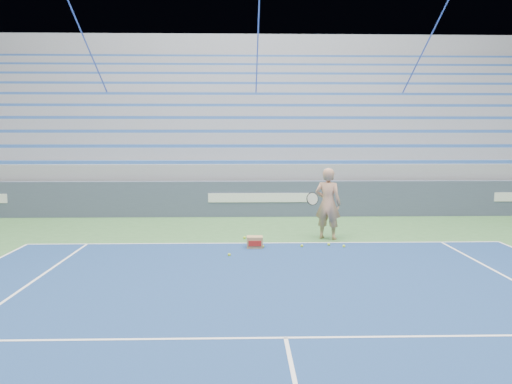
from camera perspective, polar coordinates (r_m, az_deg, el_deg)
The scene contains 10 objects.
sponsor_barrier at distance 15.49m, azimuth 0.48°, elevation -0.77°, with size 30.00×0.32×1.10m.
bleachers at distance 21.08m, azimuth -0.05°, elevation 6.05°, with size 31.00×9.15×7.30m.
tennis_player at distance 12.13m, azimuth 8.20°, elevation -1.32°, with size 0.98×0.94×1.73m.
ball_box at distance 11.14m, azimuth -0.15°, elevation -5.76°, with size 0.35×0.28×0.26m.
tennis_ball_0 at distance 11.49m, azimuth 8.31°, elevation -5.96°, with size 0.07×0.07×0.07m, color #B3D52B.
tennis_ball_1 at distance 11.28m, azimuth 5.27°, elevation -6.15°, with size 0.07×0.07×0.07m, color #B3D52B.
tennis_ball_2 at distance 12.13m, azimuth -1.32°, elevation -5.24°, with size 0.07×0.07×0.07m, color #B3D52B.
tennis_ball_3 at distance 11.37m, azimuth 10.01°, elevation -6.12°, with size 0.07×0.07×0.07m, color #B3D52B.
tennis_ball_4 at distance 10.43m, azimuth -3.08°, elevation -7.17°, with size 0.07×0.07×0.07m, color #B3D52B.
tennis_ball_5 at distance 11.17m, azimuth 0.77°, elevation -6.25°, with size 0.07×0.07×0.07m, color #B3D52B.
Camera 1 is at (-0.51, 0.52, 2.48)m, focal length 35.00 mm.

